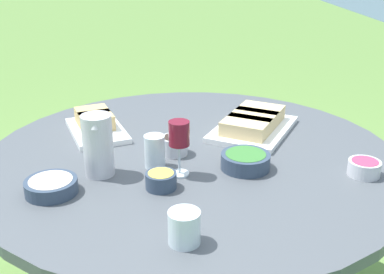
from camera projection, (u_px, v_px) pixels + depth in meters
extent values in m
cylinder|color=#4C4C51|center=(192.00, 244.00, 1.79)|extent=(0.11, 0.11, 0.68)
cylinder|color=#4C5156|center=(192.00, 158.00, 1.66)|extent=(1.42, 1.42, 0.03)
cylinder|color=silver|center=(98.00, 145.00, 1.47)|extent=(0.09, 0.09, 0.19)
cone|color=silver|center=(95.00, 125.00, 1.40)|extent=(0.02, 0.02, 0.02)
cylinder|color=silver|center=(180.00, 174.00, 1.50)|extent=(0.06, 0.06, 0.01)
cylinder|color=silver|center=(179.00, 159.00, 1.48)|extent=(0.01, 0.01, 0.09)
cylinder|color=maroon|center=(179.00, 133.00, 1.45)|extent=(0.06, 0.06, 0.08)
cube|color=white|center=(253.00, 129.00, 1.83)|extent=(0.45, 0.41, 0.02)
cube|color=#E0C184|center=(246.00, 127.00, 1.75)|extent=(0.20, 0.21, 0.05)
cube|color=#E0C184|center=(253.00, 120.00, 1.82)|extent=(0.20, 0.21, 0.05)
cube|color=#E0C184|center=(260.00, 114.00, 1.89)|extent=(0.20, 0.21, 0.05)
cube|color=white|center=(97.00, 131.00, 1.82)|extent=(0.35, 0.27, 0.02)
cube|color=tan|center=(92.00, 116.00, 1.86)|extent=(0.14, 0.15, 0.05)
cube|color=tan|center=(96.00, 121.00, 1.80)|extent=(0.14, 0.15, 0.05)
cylinder|color=#334256|center=(161.00, 181.00, 1.41)|extent=(0.09, 0.09, 0.05)
cylinder|color=#E0C147|center=(161.00, 176.00, 1.40)|extent=(0.08, 0.08, 0.02)
cylinder|color=#334256|center=(245.00, 161.00, 1.53)|extent=(0.16, 0.16, 0.05)
cylinder|color=#387533|center=(246.00, 157.00, 1.53)|extent=(0.13, 0.13, 0.02)
cylinder|color=silver|center=(174.00, 146.00, 1.63)|extent=(0.09, 0.09, 0.06)
cylinder|color=#2D231E|center=(174.00, 141.00, 1.62)|extent=(0.07, 0.07, 0.03)
cylinder|color=silver|center=(364.00, 168.00, 1.49)|extent=(0.10, 0.10, 0.05)
cylinder|color=#D6385B|center=(365.00, 164.00, 1.48)|extent=(0.08, 0.08, 0.02)
cylinder|color=#334256|center=(51.00, 187.00, 1.38)|extent=(0.15, 0.15, 0.04)
cylinder|color=silver|center=(51.00, 183.00, 1.38)|extent=(0.12, 0.12, 0.02)
cylinder|color=silver|center=(184.00, 227.00, 1.15)|extent=(0.08, 0.08, 0.08)
cylinder|color=silver|center=(155.00, 151.00, 1.53)|extent=(0.07, 0.07, 0.11)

